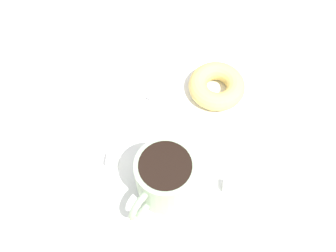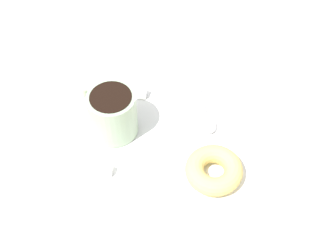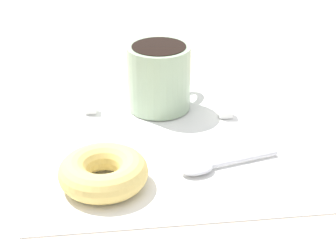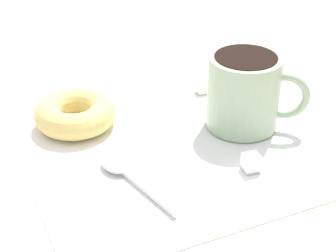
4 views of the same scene
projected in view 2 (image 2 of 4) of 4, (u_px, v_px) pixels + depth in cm
name	position (u px, v px, depth cm)	size (l,w,h in cm)	color
ground_plane	(155.00, 123.00, 81.91)	(120.00, 120.00, 2.00)	beige
napkin	(168.00, 134.00, 79.08)	(30.42, 30.42, 0.30)	white
coffee_cup	(112.00, 112.00, 76.21)	(8.14, 10.28, 8.31)	#9EB793
donut	(214.00, 170.00, 72.70)	(9.08, 9.08, 2.98)	#E5C66B
spoon	(207.00, 120.00, 80.21)	(11.69, 5.03, 0.90)	silver
sugar_cube	(142.00, 93.00, 83.50)	(1.60, 1.60, 1.60)	white
sugar_cube_extra	(108.00, 170.00, 73.55)	(1.43, 1.43, 1.43)	white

